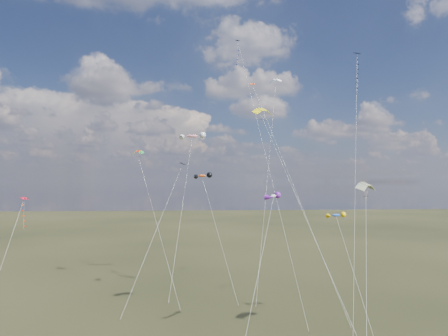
{
  "coord_description": "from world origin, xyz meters",
  "views": [
    {
      "loc": [
        -4.44,
        -39.07,
        17.0
      ],
      "look_at": [
        0.0,
        18.0,
        19.0
      ],
      "focal_mm": 32.0,
      "sensor_mm": 36.0,
      "label": 1
    }
  ],
  "objects": [
    {
      "name": "parafoil_striped",
      "position": [
        14.59,
        3.6,
        16.74
      ],
      "size": [
        5.56,
        9.99,
        17.5
      ],
      "color": "#E7A705",
      "rests_on": "ground"
    },
    {
      "name": "parafoil_blue_white",
      "position": [
        11.96,
        38.84,
        37.24
      ],
      "size": [
        9.4,
        25.41,
        38.12
      ],
      "color": "#257BC4",
      "rests_on": "ground"
    },
    {
      "name": "parafoil_yellow",
      "position": [
        4.27,
        9.76,
        25.93
      ],
      "size": [
        9.13,
        14.56,
        26.71
      ],
      "color": "#D6C70D",
      "rests_on": "ground"
    },
    {
      "name": "diamond_orange_center",
      "position": [
        7.74,
        16.75,
        21.66
      ],
      "size": [
        9.63,
        16.1,
        32.39
      ],
      "color": "#E9440F",
      "rests_on": "ground"
    },
    {
      "name": "parafoil_tricolor",
      "position": [
        -13.9,
        30.88,
        22.2
      ],
      "size": [
        9.17,
        17.79,
        22.89
      ],
      "color": "yellow",
      "rests_on": "ground"
    },
    {
      "name": "diamond_black_mid",
      "position": [
        -7.95,
        19.51,
        14.62
      ],
      "size": [
        7.92,
        11.76,
        20.01
      ],
      "color": "black",
      "rests_on": "ground"
    },
    {
      "name": "novelty_orange_black",
      "position": [
        -2.97,
        25.0,
        17.9
      ],
      "size": [
        6.34,
        10.39,
        18.51
      ],
      "color": "#DA5215",
      "rests_on": "ground"
    },
    {
      "name": "novelty_redwhite_stripe",
      "position": [
        -4.61,
        32.41,
        25.19
      ],
      "size": [
        5.35,
        15.6,
        25.91
      ],
      "color": "red",
      "rests_on": "ground"
    },
    {
      "name": "novelty_white_purple",
      "position": [
        4.49,
        4.81,
        15.36
      ],
      "size": [
        6.13,
        9.92,
        15.87
      ],
      "color": "silver",
      "rests_on": "ground"
    },
    {
      "name": "diamond_navy_tall",
      "position": [
        3.63,
        26.09,
        35.58
      ],
      "size": [
        6.07,
        23.07,
        41.39
      ],
      "color": "navy",
      "rests_on": "ground"
    },
    {
      "name": "novelty_blue_yellow",
      "position": [
        13.63,
        10.13,
        12.72
      ],
      "size": [
        2.22,
        9.18,
        13.19
      ],
      "color": "#1546B8",
      "rests_on": "ground"
    },
    {
      "name": "diamond_red_low",
      "position": [
        -27.52,
        17.1,
        12.17
      ],
      "size": [
        1.75,
        9.44,
        14.91
      ],
      "color": "red",
      "rests_on": "ground"
    },
    {
      "name": "diamond_black_high",
      "position": [
        20.81,
        20.2,
        32.13
      ],
      "size": [
        10.5,
        21.78,
        37.52
      ],
      "color": "black",
      "rests_on": "ground"
    }
  ]
}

